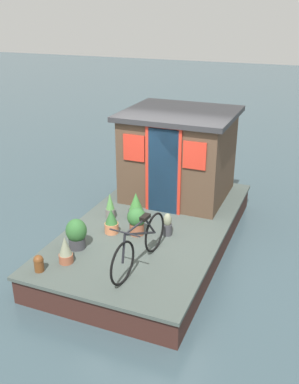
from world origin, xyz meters
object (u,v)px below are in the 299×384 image
(potted_plant_sage, at_px, (65,250))
(mooring_bollard, at_px, (39,263))
(houseboat_cabin, at_px, (179,154))
(bicycle, at_px, (140,245))
(potted_plant_thyme, at_px, (167,225))
(potted_plant_lavender, at_px, (137,220))
(potted_plant_ivy, at_px, (76,233))
(potted_plant_basil, at_px, (136,207))
(potted_plant_geranium, at_px, (111,222))
(potted_plant_rosemary, at_px, (110,207))

(potted_plant_sage, height_order, mooring_bollard, potted_plant_sage)
(houseboat_cabin, distance_m, bicycle, 2.95)
(bicycle, bearing_deg, houseboat_cabin, 6.98)
(potted_plant_thyme, relative_size, potted_plant_lavender, 0.83)
(bicycle, xyz_separation_m, mooring_bollard, (-0.73, 1.37, -0.23))
(potted_plant_thyme, bearing_deg, potted_plant_ivy, 128.70)
(potted_plant_basil, bearing_deg, potted_plant_thyme, -115.13)
(bicycle, height_order, potted_plant_geranium, bicycle)
(houseboat_cabin, distance_m, potted_plant_ivy, 2.98)
(potted_plant_rosemary, xyz_separation_m, potted_plant_ivy, (-1.21, 0.01, 0.03))
(potted_plant_lavender, bearing_deg, potted_plant_sage, 152.55)
(potted_plant_thyme, bearing_deg, mooring_bollard, 142.03)
(bicycle, height_order, potted_plant_ivy, bicycle)
(houseboat_cabin, distance_m, potted_plant_thyme, 1.96)
(potted_plant_rosemary, relative_size, potted_plant_geranium, 1.11)
(potted_plant_rosemary, relative_size, potted_plant_lavender, 1.02)
(potted_plant_basil, bearing_deg, houseboat_cabin, -14.27)
(houseboat_cabin, height_order, potted_plant_thyme, houseboat_cabin)
(houseboat_cabin, bearing_deg, potted_plant_rosemary, 152.26)
(potted_plant_ivy, bearing_deg, bicycle, -94.67)
(potted_plant_rosemary, height_order, potted_plant_basil, potted_plant_basil)
(mooring_bollard, bearing_deg, bicycle, -61.97)
(potted_plant_basil, relative_size, potted_plant_thyme, 1.29)
(bicycle, relative_size, potted_plant_lavender, 3.37)
(potted_plant_rosemary, distance_m, mooring_bollard, 2.05)
(mooring_bollard, bearing_deg, potted_plant_geranium, -17.22)
(bicycle, xyz_separation_m, potted_plant_sage, (-0.36, 1.12, -0.16))
(potted_plant_lavender, height_order, mooring_bollard, potted_plant_lavender)
(potted_plant_rosemary, relative_size, potted_plant_ivy, 0.97)
(potted_plant_basil, distance_m, potted_plant_thyme, 0.85)
(mooring_bollard, bearing_deg, potted_plant_ivy, -12.09)
(potted_plant_lavender, distance_m, mooring_bollard, 1.89)
(potted_plant_geranium, bearing_deg, potted_plant_sage, 169.09)
(potted_plant_geranium, bearing_deg, mooring_bollard, 162.78)
(potted_plant_sage, distance_m, potted_plant_thyme, 1.88)
(bicycle, bearing_deg, potted_plant_thyme, -2.97)
(potted_plant_rosemary, height_order, potted_plant_lavender, potted_plant_rosemary)
(potted_plant_geranium, relative_size, potted_plant_thyme, 1.11)
(potted_plant_sage, height_order, potted_plant_lavender, potted_plant_lavender)
(bicycle, xyz_separation_m, potted_plant_lavender, (0.92, 0.46, -0.10))
(potted_plant_thyme, bearing_deg, bicycle, 177.03)
(potted_plant_sage, distance_m, mooring_bollard, 0.45)
(potted_plant_sage, bearing_deg, mooring_bollard, 145.83)
(potted_plant_lavender, bearing_deg, potted_plant_basil, 25.23)
(potted_plant_sage, distance_m, potted_plant_geranium, 1.18)
(potted_plant_basil, distance_m, potted_plant_ivy, 1.45)
(potted_plant_ivy, bearing_deg, potted_plant_basil, -19.45)
(potted_plant_sage, relative_size, potted_plant_geranium, 0.98)
(potted_plant_geranium, distance_m, potted_plant_thyme, 1.00)
(potted_plant_ivy, bearing_deg, houseboat_cabin, -16.85)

